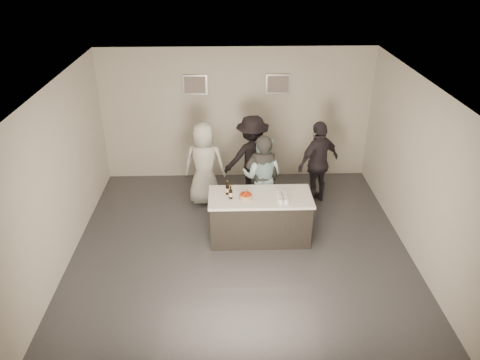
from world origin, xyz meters
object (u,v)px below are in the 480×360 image
(cake, at_px, (246,197))
(beer_bottle_a, at_px, (227,188))
(person_main_black, at_px, (262,178))
(person_guest_right, at_px, (318,163))
(bar_counter, at_px, (260,217))
(person_main_blue, at_px, (262,177))
(person_guest_left, at_px, (204,164))
(person_guest_back, at_px, (252,158))
(beer_bottle_b, at_px, (231,192))

(cake, distance_m, beer_bottle_a, 0.38)
(person_main_black, distance_m, person_guest_right, 1.38)
(bar_counter, xyz_separation_m, person_guest_right, (1.29, 1.37, 0.45))
(person_main_blue, xyz_separation_m, person_guest_right, (1.20, 0.52, 0.05))
(person_main_blue, height_order, person_guest_right, person_guest_right)
(beer_bottle_a, height_order, person_guest_right, person_guest_right)
(cake, relative_size, person_main_blue, 0.13)
(cake, xyz_separation_m, person_guest_left, (-0.79, 1.49, -0.05))
(bar_counter, relative_size, person_guest_back, 1.01)
(beer_bottle_a, bearing_deg, cake, -28.69)
(person_main_black, relative_size, person_main_blue, 1.05)
(cake, xyz_separation_m, person_guest_back, (0.20, 1.67, -0.02))
(beer_bottle_a, relative_size, person_guest_left, 0.15)
(person_main_blue, bearing_deg, person_main_black, 102.82)
(beer_bottle_a, height_order, person_main_black, person_main_black)
(person_guest_back, bearing_deg, person_guest_left, -1.54)
(beer_bottle_a, xyz_separation_m, person_guest_left, (-0.47, 1.32, -0.15))
(person_main_black, bearing_deg, person_guest_left, -36.55)
(beer_bottle_b, xyz_separation_m, person_main_black, (0.62, 0.79, -0.14))
(person_guest_back, bearing_deg, bar_counter, 80.64)
(beer_bottle_a, xyz_separation_m, person_main_black, (0.67, 0.63, -0.14))
(person_main_blue, xyz_separation_m, person_guest_left, (-1.15, 0.55, 0.03))
(person_guest_right, height_order, person_guest_back, person_guest_back)
(person_main_blue, relative_size, person_guest_left, 0.96)
(beer_bottle_b, bearing_deg, cake, -3.00)
(beer_bottle_b, distance_m, person_main_blue, 1.14)
(person_guest_right, xyz_separation_m, person_guest_back, (-1.36, 0.21, 0.03))
(bar_counter, bearing_deg, person_guest_back, 92.26)
(beer_bottle_a, bearing_deg, bar_counter, -8.25)
(beer_bottle_a, height_order, person_guest_left, person_guest_left)
(person_guest_back, bearing_deg, beer_bottle_b, 62.52)
(person_main_blue, bearing_deg, beer_bottle_b, 73.87)
(beer_bottle_a, height_order, person_guest_back, person_guest_back)
(beer_bottle_a, distance_m, person_main_black, 0.93)
(person_main_blue, xyz_separation_m, person_guest_back, (-0.16, 0.73, 0.07))
(beer_bottle_b, relative_size, person_guest_left, 0.15)
(beer_bottle_b, relative_size, person_guest_right, 0.14)
(bar_counter, height_order, beer_bottle_a, beer_bottle_a)
(bar_counter, distance_m, person_guest_right, 1.94)
(beer_bottle_a, bearing_deg, person_main_blue, 48.29)
(beer_bottle_a, distance_m, person_guest_left, 1.41)
(beer_bottle_b, distance_m, person_guest_left, 1.58)
(person_guest_left, xyz_separation_m, person_guest_right, (2.35, -0.03, 0.01))
(bar_counter, xyz_separation_m, person_guest_back, (-0.06, 1.58, 0.47))
(person_guest_right, bearing_deg, person_guest_back, -42.24)
(person_guest_right, bearing_deg, bar_counter, 13.26)
(person_guest_left, bearing_deg, cake, 124.61)
(person_main_black, bearing_deg, person_main_blue, -100.51)
(person_guest_right, relative_size, person_guest_back, 0.97)
(beer_bottle_b, distance_m, person_guest_right, 2.33)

